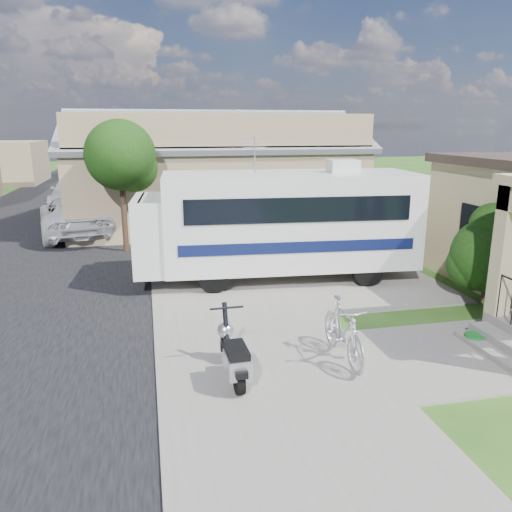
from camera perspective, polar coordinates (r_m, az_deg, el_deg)
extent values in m
plane|color=#1E4412|center=(10.27, 5.82, -10.36)|extent=(120.00, 120.00, 0.00)
cube|color=black|center=(19.83, -25.21, 0.63)|extent=(9.00, 80.00, 0.02)
cube|color=slate|center=(19.41, -6.20, 1.73)|extent=(4.00, 80.00, 0.06)
cube|color=slate|center=(14.70, 5.96, -2.47)|extent=(7.00, 6.00, 0.05)
cube|color=slate|center=(10.74, 23.22, -10.21)|extent=(4.00, 3.00, 0.05)
cube|color=black|center=(14.54, 23.54, 2.99)|extent=(0.04, 1.10, 1.20)
cube|color=slate|center=(10.89, 27.25, -9.57)|extent=(0.40, 2.16, 0.32)
cube|color=slate|center=(10.71, 25.73, -10.26)|extent=(0.35, 2.16, 0.16)
cube|color=tan|center=(11.36, 26.48, 0.49)|extent=(0.35, 0.35, 2.70)
cube|color=#877654|center=(23.16, -4.95, 8.29)|extent=(12.00, 8.00, 3.60)
cube|color=slate|center=(21.04, -4.35, 14.09)|extent=(12.50, 4.40, 1.78)
cube|color=slate|center=(25.00, -5.69, 14.13)|extent=(12.50, 4.40, 1.78)
cube|color=slate|center=(23.02, -5.12, 15.85)|extent=(12.50, 0.50, 0.22)
cube|color=#877654|center=(19.16, -3.52, 14.06)|extent=(11.76, 0.20, 1.30)
cylinder|color=black|center=(18.05, -14.88, 5.36)|extent=(0.20, 0.20, 3.15)
sphere|color=black|center=(17.87, -15.27, 11.06)|extent=(2.40, 2.40, 2.40)
sphere|color=black|center=(18.08, -13.86, 9.75)|extent=(1.68, 1.68, 1.68)
cylinder|color=black|center=(27.96, -14.16, 8.66)|extent=(0.20, 0.20, 3.29)
sphere|color=black|center=(27.85, -14.40, 12.51)|extent=(2.40, 2.40, 2.40)
sphere|color=black|center=(28.06, -13.49, 11.61)|extent=(1.68, 1.68, 1.68)
cylinder|color=black|center=(36.94, -13.81, 9.80)|extent=(0.20, 0.20, 3.01)
sphere|color=black|center=(36.85, -13.98, 12.46)|extent=(2.40, 2.40, 2.40)
sphere|color=black|center=(37.06, -13.30, 11.85)|extent=(1.68, 1.68, 1.68)
cube|color=beige|center=(14.26, 3.85, 4.22)|extent=(7.20, 3.01, 2.61)
cube|color=beige|center=(14.04, -12.03, 2.52)|extent=(0.97, 2.44, 2.01)
cube|color=black|center=(13.96, -12.89, 4.71)|extent=(0.21, 2.14, 0.90)
cube|color=black|center=(12.96, 5.06, 5.26)|extent=(5.97, 0.46, 0.65)
cube|color=black|center=(15.42, 2.89, 6.79)|extent=(5.97, 0.46, 0.65)
cube|color=#0B1138|center=(13.16, 4.96, 0.99)|extent=(6.32, 0.47, 0.30)
cube|color=#0B1138|center=(15.58, 2.85, 3.17)|extent=(6.32, 0.47, 0.30)
cube|color=beige|center=(14.47, 9.90, 10.13)|extent=(0.85, 0.76, 0.35)
cylinder|color=#AFAFB7|center=(13.88, -0.16, 11.50)|extent=(0.04, 0.04, 1.01)
cylinder|color=black|center=(13.21, -4.84, -2.48)|extent=(0.82, 0.34, 0.80)
cylinder|color=black|center=(15.33, -5.36, -0.08)|extent=(0.82, 0.34, 0.80)
cylinder|color=black|center=(14.08, 12.58, -1.70)|extent=(0.82, 0.34, 0.80)
cylinder|color=black|center=(16.09, 9.83, 0.47)|extent=(0.82, 0.34, 0.80)
cylinder|color=black|center=(13.88, 24.73, -3.29)|extent=(0.15, 0.15, 0.75)
sphere|color=black|center=(13.67, 25.11, 0.08)|extent=(1.87, 1.87, 1.87)
sphere|color=black|center=(14.03, 25.81, 1.92)|extent=(1.50, 1.50, 1.50)
sphere|color=black|center=(13.71, 23.58, -0.93)|extent=(1.31, 1.31, 1.31)
sphere|color=black|center=(13.66, 26.27, -1.69)|extent=(1.12, 1.12, 1.12)
sphere|color=black|center=(13.52, 25.45, 3.16)|extent=(1.12, 1.12, 1.12)
cylinder|color=black|center=(8.40, -1.96, -13.94)|extent=(0.14, 0.49, 0.49)
cylinder|color=black|center=(9.47, -3.48, -10.50)|extent=(0.14, 0.49, 0.49)
cube|color=#AFAFB7|center=(8.85, -2.70, -11.89)|extent=(0.35, 0.62, 0.09)
cube|color=#AFAFB7|center=(8.40, -2.13, -12.26)|extent=(0.39, 0.62, 0.33)
cube|color=black|center=(8.35, -2.22, -10.74)|extent=(0.35, 0.67, 0.13)
cube|color=black|center=(8.16, -1.73, -13.26)|extent=(0.20, 0.23, 0.11)
cylinder|color=black|center=(9.22, -3.43, -8.21)|extent=(0.10, 0.38, 0.92)
sphere|color=#AFAFB7|center=(9.32, -3.51, -8.47)|extent=(0.31, 0.31, 0.31)
sphere|color=black|center=(9.40, -3.61, -8.26)|extent=(0.13, 0.13, 0.13)
cylinder|color=black|center=(8.99, -3.37, -5.94)|extent=(0.61, 0.05, 0.04)
cube|color=black|center=(9.42, -3.49, -9.77)|extent=(0.16, 0.31, 0.07)
imported|color=#AFAFB7|center=(9.53, 9.93, -8.75)|extent=(0.55, 1.92, 1.15)
imported|color=silver|center=(21.72, -19.92, 4.39)|extent=(3.69, 6.15, 1.60)
imported|color=silver|center=(28.98, -19.84, 6.90)|extent=(2.66, 6.10, 1.75)
cylinder|color=#13631F|center=(11.25, 23.69, -8.78)|extent=(0.40, 0.40, 0.18)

